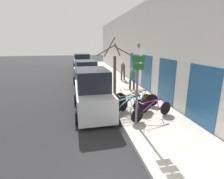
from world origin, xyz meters
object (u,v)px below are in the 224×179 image
Objects in this scene: pedestrian_near at (132,78)px; street_tree at (114,70)px; bicycle_0 at (152,111)px; bicycle_1 at (128,108)px; bicycle_5 at (136,98)px; signpost at (137,82)px; parked_car_1 at (86,75)px; parked_car_2 at (82,65)px; parked_car_0 at (93,93)px; parked_car_3 at (80,61)px; pedestrian_far at (123,70)px; bicycle_4 at (135,101)px; bicycle_3 at (131,105)px; bicycle_2 at (126,107)px.

street_tree is at bearing -125.73° from pedestrian_near.
street_tree reaches higher than bicycle_0.
bicycle_1 is 1.02× the size of bicycle_5.
signpost is at bearing 96.19° from bicycle_0.
parked_car_2 is at bearing 86.98° from parked_car_1.
parked_car_2 reaches higher than parked_car_0.
parked_car_3 is at bearing 89.48° from parked_car_0.
pedestrian_far is at bearing -25.24° from bicycle_1.
bicycle_4 is 1.23× the size of pedestrian_far.
bicycle_3 is 0.50× the size of parked_car_1.
parked_car_0 is 2.76× the size of pedestrian_near.
parked_car_0 is (-2.46, -0.12, 0.48)m from bicycle_5.
bicycle_0 is at bearing 168.02° from bicycle_4.
parked_car_2 is 9.01m from pedestrian_near.
bicycle_2 is at bearing 128.16° from bicycle_3.
parked_car_2 is 2.73× the size of pedestrian_far.
street_tree is at bearing 52.87° from pedestrian_far.
bicycle_0 is at bearing -128.65° from bicycle_1.
parked_car_3 is 2.67× the size of pedestrian_far.
pedestrian_near is (1.71, 4.38, 0.58)m from bicycle_2.
parked_car_0 is at bearing -127.97° from street_tree.
pedestrian_far is at bearing 78.45° from signpost.
bicycle_5 is (0.92, 1.20, 0.03)m from bicycle_2.
parked_car_0 is at bearing 126.51° from signpost.
parked_car_2 is (-2.65, 13.46, 0.55)m from bicycle_0.
bicycle_5 is at bearing 1.68° from parked_car_0.
street_tree is (1.64, 2.10, 0.83)m from parked_car_0.
parked_car_1 is at bearing 162.39° from pedestrian_near.
bicycle_0 is 1.34× the size of pedestrian_far.
parked_car_0 is (-2.58, 1.79, 0.49)m from bicycle_0.
street_tree is at bearing 90.16° from signpost.
pedestrian_near reaches higher than bicycle_1.
pedestrian_far is at bearing -34.64° from bicycle_4.
street_tree is at bearing -80.90° from parked_car_2.
signpost is 0.90× the size of street_tree.
street_tree is (-1.90, -4.91, 0.72)m from pedestrian_far.
signpost is at bearing 160.92° from bicycle_2.
bicycle_5 is at bearing -31.91° from bicycle_3.
parked_car_3 is at bearing -10.69° from bicycle_0.
bicycle_4 is at bearing -75.74° from street_tree.
parked_car_2 is at bearing 89.21° from parked_car_0.
parked_car_1 is 2.56× the size of pedestrian_far.
parked_car_2 is at bearing -17.59° from bicycle_2.
bicycle_1 is 4.91m from pedestrian_near.
pedestrian_far reaches higher than pedestrian_near.
street_tree is (-0.82, 1.98, 1.31)m from bicycle_5.
street_tree reaches higher than parked_car_0.
bicycle_0 is at bearing 24.92° from signpost.
bicycle_0 is 1.12m from bicycle_1.
bicycle_1 is at bearing -86.53° from parked_car_3.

